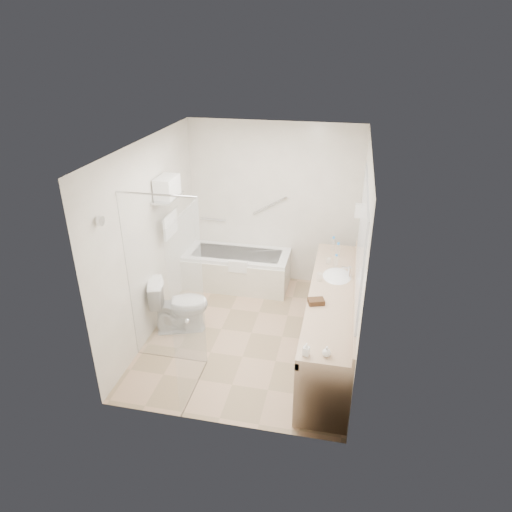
% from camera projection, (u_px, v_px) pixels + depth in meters
% --- Properties ---
extents(floor, '(3.20, 3.20, 0.00)m').
position_uv_depth(floor, '(251.00, 333.00, 6.09)').
color(floor, tan).
rests_on(floor, ground).
extents(ceiling, '(2.60, 3.20, 0.10)m').
position_uv_depth(ceiling, '(250.00, 145.00, 4.99)').
color(ceiling, white).
rests_on(ceiling, wall_back).
extents(wall_back, '(2.60, 0.10, 2.50)m').
position_uv_depth(wall_back, '(274.00, 205.00, 6.95)').
color(wall_back, silver).
rests_on(wall_back, ground).
extents(wall_front, '(2.60, 0.10, 2.50)m').
position_uv_depth(wall_front, '(213.00, 321.00, 4.13)').
color(wall_front, silver).
rests_on(wall_front, ground).
extents(wall_left, '(0.10, 3.20, 2.50)m').
position_uv_depth(wall_left, '(151.00, 239.00, 5.78)').
color(wall_left, silver).
rests_on(wall_left, ground).
extents(wall_right, '(0.10, 3.20, 2.50)m').
position_uv_depth(wall_right, '(360.00, 258.00, 5.30)').
color(wall_right, silver).
rests_on(wall_right, ground).
extents(bathtub, '(1.60, 0.73, 0.59)m').
position_uv_depth(bathtub, '(237.00, 269.00, 7.15)').
color(bathtub, white).
rests_on(bathtub, floor).
extents(grab_bar_short, '(0.40, 0.03, 0.03)m').
position_uv_depth(grab_bar_short, '(214.00, 219.00, 7.22)').
color(grab_bar_short, silver).
rests_on(grab_bar_short, wall_back).
extents(grab_bar_long, '(0.53, 0.03, 0.33)m').
position_uv_depth(grab_bar_long, '(270.00, 205.00, 6.92)').
color(grab_bar_long, silver).
rests_on(grab_bar_long, wall_back).
extents(shower_enclosure, '(0.96, 0.91, 2.11)m').
position_uv_depth(shower_enclosure, '(176.00, 294.00, 4.92)').
color(shower_enclosure, silver).
rests_on(shower_enclosure, floor).
extents(towel_shelf, '(0.24, 0.55, 0.81)m').
position_uv_depth(towel_shelf, '(168.00, 193.00, 5.84)').
color(towel_shelf, silver).
rests_on(towel_shelf, wall_left).
extents(vanity_counter, '(0.55, 2.70, 0.95)m').
position_uv_depth(vanity_counter, '(331.00, 307.00, 5.49)').
color(vanity_counter, tan).
rests_on(vanity_counter, floor).
extents(sink, '(0.40, 0.52, 0.14)m').
position_uv_depth(sink, '(337.00, 278.00, 5.75)').
color(sink, white).
rests_on(sink, vanity_counter).
extents(faucet, '(0.03, 0.03, 0.14)m').
position_uv_depth(faucet, '(349.00, 271.00, 5.68)').
color(faucet, silver).
rests_on(faucet, vanity_counter).
extents(mirror, '(0.02, 2.00, 1.20)m').
position_uv_depth(mirror, '(362.00, 239.00, 5.04)').
color(mirror, '#B1B5BD').
rests_on(mirror, wall_right).
extents(hairdryer_unit, '(0.08, 0.10, 0.18)m').
position_uv_depth(hairdryer_unit, '(358.00, 211.00, 6.14)').
color(hairdryer_unit, white).
rests_on(hairdryer_unit, wall_right).
extents(toilet, '(0.86, 0.65, 0.75)m').
position_uv_depth(toilet, '(179.00, 305.00, 6.02)').
color(toilet, white).
rests_on(toilet, floor).
extents(amenity_basket, '(0.21, 0.17, 0.06)m').
position_uv_depth(amenity_basket, '(316.00, 301.00, 5.14)').
color(amenity_basket, '#422917').
rests_on(amenity_basket, vanity_counter).
extents(soap_bottle_a, '(0.09, 0.14, 0.06)m').
position_uv_depth(soap_bottle_a, '(306.00, 352.00, 4.31)').
color(soap_bottle_a, white).
rests_on(soap_bottle_a, vanity_counter).
extents(soap_bottle_b, '(0.11, 0.12, 0.08)m').
position_uv_depth(soap_bottle_b, '(327.00, 352.00, 4.30)').
color(soap_bottle_b, white).
rests_on(soap_bottle_b, vanity_counter).
extents(water_bottle_left, '(0.06, 0.06, 0.21)m').
position_uv_depth(water_bottle_left, '(338.00, 250.00, 6.19)').
color(water_bottle_left, silver).
rests_on(water_bottle_left, vanity_counter).
extents(water_bottle_mid, '(0.07, 0.07, 0.21)m').
position_uv_depth(water_bottle_mid, '(333.00, 244.00, 6.37)').
color(water_bottle_mid, silver).
rests_on(water_bottle_mid, vanity_counter).
extents(water_bottle_right, '(0.06, 0.06, 0.18)m').
position_uv_depth(water_bottle_right, '(336.00, 261.00, 5.93)').
color(water_bottle_right, silver).
rests_on(water_bottle_right, vanity_counter).
extents(drinking_glass_near, '(0.09, 0.09, 0.10)m').
position_uv_depth(drinking_glass_near, '(320.00, 277.00, 5.61)').
color(drinking_glass_near, silver).
rests_on(drinking_glass_near, vanity_counter).
extents(drinking_glass_far, '(0.08, 0.08, 0.08)m').
position_uv_depth(drinking_glass_far, '(329.00, 261.00, 6.02)').
color(drinking_glass_far, silver).
rests_on(drinking_glass_far, vanity_counter).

